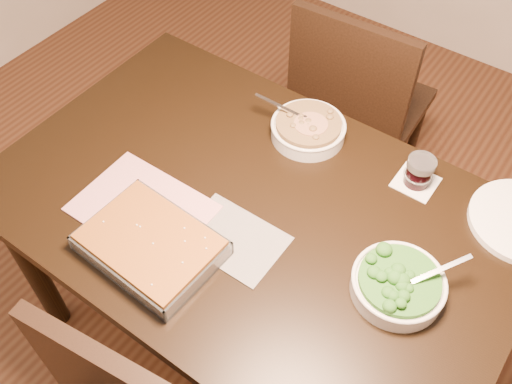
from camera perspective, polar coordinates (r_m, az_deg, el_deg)
The scene contains 10 objects.
ground at distance 2.15m, azimuth -0.31°, elevation -13.79°, with size 4.00×4.00×0.00m, color #402112.
table at distance 1.59m, azimuth -0.40°, elevation -3.54°, with size 1.40×0.90×0.75m.
magazine_a at distance 1.53m, azimuth -11.27°, elevation -1.61°, with size 0.34×0.25×0.01m, color #BD3656.
magazine_b at distance 1.45m, azimuth -2.30°, elevation -4.68°, with size 0.25×0.18×0.00m, color #25252C.
coaster at distance 1.62m, azimuth 15.67°, elevation 0.95°, with size 0.11×0.11×0.00m, color white.
stew_bowl at distance 1.67m, azimuth 5.24°, elevation 6.36°, with size 0.24×0.22×0.08m.
broccoli_bowl at distance 1.38m, azimuth 14.04°, elevation -8.92°, with size 0.22×0.23×0.09m.
baking_dish at distance 1.43m, azimuth -10.47°, elevation -5.25°, with size 0.34×0.26×0.06m.
wine_tumbler at distance 1.59m, azimuth 16.02°, elevation 2.03°, with size 0.08×0.08×0.09m.
chair_far at distance 2.16m, azimuth 9.93°, elevation 8.73°, with size 0.46×0.46×0.93m.
Camera 1 is at (0.55, -0.75, 1.94)m, focal length 40.00 mm.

